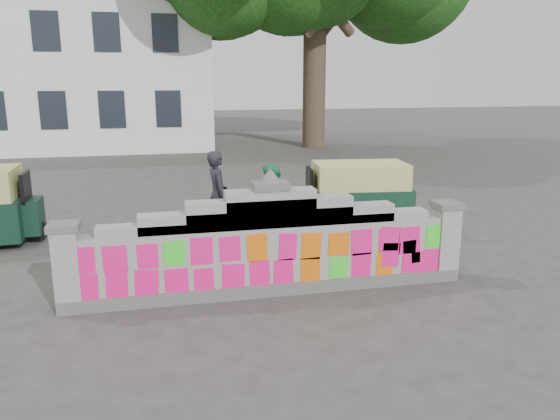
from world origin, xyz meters
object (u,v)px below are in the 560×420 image
Objects in this scene: pedestrian at (272,207)px; rickshaw_right at (357,193)px; cyclist_rider at (218,207)px; cyclist_bike at (218,225)px.

pedestrian is 0.63× the size of rickshaw_right.
cyclist_rider is 0.64× the size of rickshaw_right.
pedestrian is (1.06, -0.10, 0.34)m from cyclist_bike.
rickshaw_right is (3.33, 1.16, 0.25)m from cyclist_bike.
cyclist_bike is 0.72× the size of rickshaw_right.
cyclist_bike is 1.12× the size of cyclist_rider.
rickshaw_right is at bearing 105.79° from pedestrian.
cyclist_bike is at bearing 82.30° from cyclist_rider.
rickshaw_right is (3.33, 1.16, -0.11)m from cyclist_rider.
pedestrian is (1.06, -0.10, -0.02)m from cyclist_rider.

